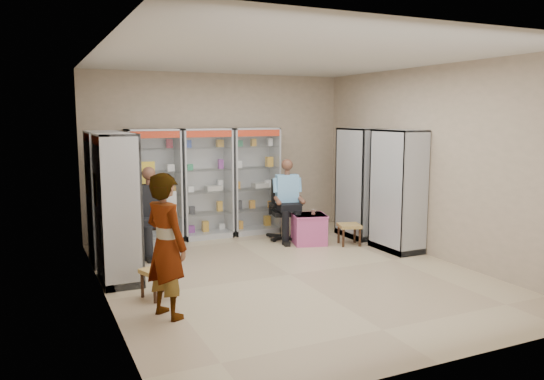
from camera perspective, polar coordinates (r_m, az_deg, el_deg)
name	(u,v)px	position (r m, az deg, el deg)	size (l,w,h in m)	color
floor	(290,275)	(7.58, 1.98, -9.07)	(6.00, 6.00, 0.00)	tan
room_shell	(291,135)	(7.25, 2.06, 5.96)	(5.02, 6.02, 3.01)	tan
cabinet_back_left	(154,186)	(9.49, -12.58, 0.39)	(0.90, 0.50, 2.00)	#ACAFB4
cabinet_back_mid	(206,183)	(9.73, -7.11, 0.70)	(0.90, 0.50, 2.00)	#A1A4A8
cabinet_back_right	(254,181)	(10.06, -1.95, 1.00)	(0.90, 0.50, 2.00)	#A5A8AC
cabinet_right_far	(360,183)	(9.84, 9.43, 0.74)	(0.50, 0.90, 2.00)	silver
cabinet_right_near	(398,191)	(8.96, 13.37, -0.08)	(0.50, 0.90, 2.00)	#B6B7BD
cabinet_left_far	(106,197)	(8.42, -17.41, -0.74)	(0.50, 0.90, 2.00)	#A2A5A9
cabinet_left_near	(118,209)	(7.35, -16.28, -1.93)	(0.50, 0.90, 2.00)	#BBBCC3
wooden_chair	(149,225)	(8.82, -13.05, -3.69)	(0.42, 0.42, 0.94)	black
seated_customer	(150,213)	(8.73, -13.02, -2.47)	(0.44, 0.60, 1.34)	black
office_chair	(285,210)	(9.59, 1.46, -2.14)	(0.59, 0.59, 1.08)	black
seated_shopkeeper	(287,202)	(9.52, 1.59, -1.32)	(0.45, 0.63, 1.37)	#6DA0D8
pink_trunk	(309,229)	(9.30, 4.00, -4.21)	(0.54, 0.52, 0.52)	#AA4489
tea_glass	(313,212)	(9.23, 4.46, -2.37)	(0.07, 0.07, 0.09)	#501406
woven_stool_a	(349,234)	(9.32, 8.30, -4.75)	(0.36, 0.36, 0.36)	#A07D43
woven_stool_b	(159,283)	(6.77, -12.08, -9.77)	(0.36, 0.36, 0.36)	olive
standing_man	(166,246)	(5.97, -11.32, -5.89)	(0.59, 0.39, 1.62)	gray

